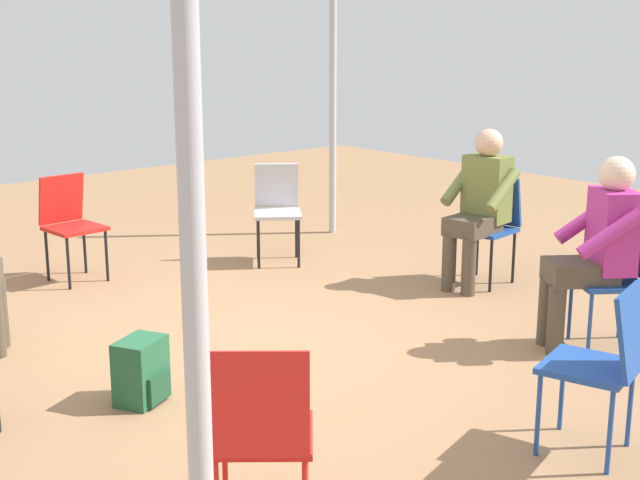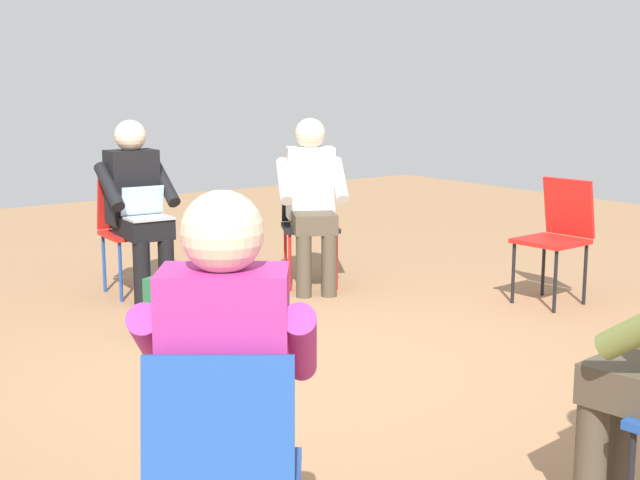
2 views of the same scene
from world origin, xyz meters
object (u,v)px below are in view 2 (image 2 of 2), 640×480
at_px(chair_south, 130,224).
at_px(backpack_near_laptop_user, 173,311).
at_px(chair_west, 557,231).
at_px(person_with_laptop, 138,200).
at_px(chair_northeast, 224,473).
at_px(person_in_white, 312,195).
at_px(person_in_magenta, 229,381).
at_px(chair_southwest, 309,218).

bearing_deg(chair_south, backpack_near_laptop_user, 80.50).
xyz_separation_m(chair_west, person_with_laptop, (2.23, -1.84, 0.20)).
relative_size(chair_northeast, person_in_white, 0.69).
bearing_deg(person_in_magenta, person_with_laptop, 104.84).
relative_size(chair_west, person_with_laptop, 0.69).
bearing_deg(person_in_magenta, chair_west, 62.32).
xyz_separation_m(chair_south, chair_west, (-2.22, 2.01, 0.00)).
xyz_separation_m(chair_west, chair_southwest, (1.03, -1.48, 0.00)).
relative_size(chair_northeast, person_in_magenta, 0.69).
relative_size(chair_south, chair_west, 1.00).
bearing_deg(chair_west, person_in_magenta, 112.40).
bearing_deg(person_in_magenta, backpack_near_laptop_user, 102.46).
bearing_deg(chair_south, person_in_magenta, 73.41).
bearing_deg(person_in_white, backpack_near_laptop_user, 49.30).
height_order(chair_west, person_in_white, person_in_white).
height_order(chair_southwest, person_with_laptop, person_with_laptop).
distance_m(chair_southwest, person_in_magenta, 4.20).
distance_m(chair_southwest, backpack_near_laptop_user, 1.66).
xyz_separation_m(chair_southwest, person_in_white, (0.08, 0.15, 0.20)).
bearing_deg(chair_northeast, chair_west, 63.38).
relative_size(person_with_laptop, backpack_near_laptop_user, 3.44).
bearing_deg(chair_northeast, chair_southwest, 87.51).
distance_m(person_with_laptop, backpack_near_laptop_user, 1.20).
distance_m(chair_south, person_in_magenta, 4.07).
height_order(chair_south, chair_southwest, same).
relative_size(chair_south, person_in_white, 0.69).
relative_size(chair_south, backpack_near_laptop_user, 2.36).
bearing_deg(chair_southwest, backpack_near_laptop_user, 53.13).
xyz_separation_m(chair_southwest, backpack_near_laptop_user, (1.48, 0.67, -0.34)).
distance_m(chair_south, backpack_near_laptop_user, 1.28).
bearing_deg(backpack_near_laptop_user, chair_southwest, -155.60).
bearing_deg(person_in_white, person_with_laptop, 4.35).
bearing_deg(person_in_magenta, chair_south, 105.55).
bearing_deg(person_in_white, chair_south, -2.66).
relative_size(chair_southwest, person_in_magenta, 0.69).
relative_size(chair_west, chair_southwest, 1.00).
bearing_deg(chair_west, person_with_laptop, 46.66).
relative_size(chair_northeast, chair_west, 1.00).
xyz_separation_m(person_in_magenta, person_in_white, (-2.54, -3.13, 0.00)).
bearing_deg(chair_northeast, person_in_white, 87.12).
bearing_deg(chair_southwest, chair_northeast, 80.16).
bearing_deg(chair_south, person_in_white, 152.55).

